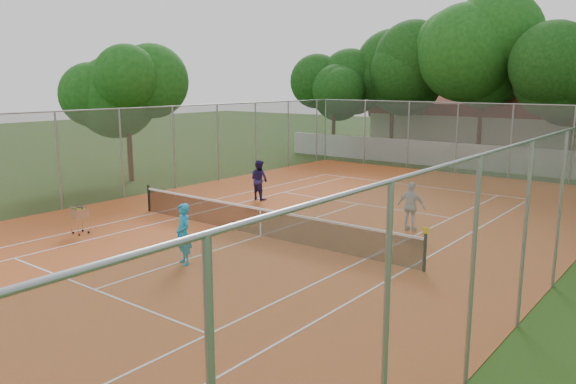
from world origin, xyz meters
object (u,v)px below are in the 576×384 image
Objects in this scene: player_far_right at (411,206)px; ball_hopper at (80,220)px; clubhouse at (492,122)px; player_near at (184,234)px; player_far_left at (259,180)px; tennis_net at (261,222)px.

player_far_right reaches higher than ball_hopper.
clubhouse is 32.83m from ball_hopper.
player_near is 9.14m from player_far_left.
ball_hopper is at bearing 40.19° from player_far_right.
player_far_right is (3.68, 3.79, 0.37)m from tennis_net.
clubhouse is 9.51× the size of player_far_right.
player_far_left reaches higher than player_far_right.
tennis_net is 29.12m from clubhouse.
ball_hopper is (-3.00, -32.65, -1.68)m from clubhouse.
player_far_right is at bearing -77.32° from clubhouse.
tennis_net is 6.19m from ball_hopper.
player_far_left is at bearing 137.91° from player_near.
player_far_left reaches higher than tennis_net.
player_far_left is 8.22m from ball_hopper.
player_near reaches higher than player_far_left.
player_far_right is at bearing -179.21° from player_far_left.
ball_hopper is at bearing -159.20° from player_near.
player_near is at bearing 64.73° from player_far_right.
clubhouse is at bearing 93.95° from tennis_net.
clubhouse is 9.30× the size of player_far_left.
player_far_left is 1.02× the size of player_far_right.
player_far_right is at bearing 45.84° from tennis_net.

